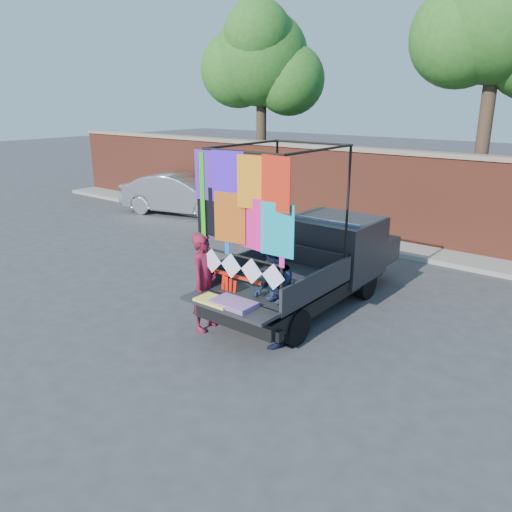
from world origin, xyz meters
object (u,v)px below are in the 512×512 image
Objects in this scene: pickup_truck at (321,261)px; woman at (205,282)px; man at (273,293)px; sedan at (182,194)px.

pickup_truck reaches higher than woman.
man is at bearing -91.05° from woman.
man is (8.41, -5.97, 0.19)m from sedan.
man is (1.29, 0.26, 0.02)m from woman.
sedan is (-7.96, 3.73, -0.09)m from pickup_truck.
pickup_truck is 8.79m from sedan.
pickup_truck reaches higher than sedan.
woman is 0.98× the size of man.
pickup_truck is 1.17× the size of sedan.
pickup_truck is at bearing 160.35° from man.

